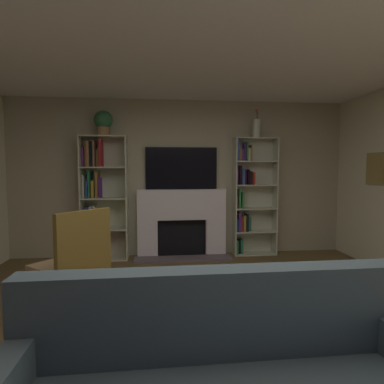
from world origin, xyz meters
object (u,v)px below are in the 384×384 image
at_px(bookshelf_left, 99,200).
at_px(armchair, 74,261).
at_px(tv, 181,168).
at_px(bookshelf_right, 250,196).
at_px(vase_with_flowers, 256,128).
at_px(fireplace, 182,222).
at_px(potted_plant, 103,122).

relative_size(bookshelf_left, armchair, 1.86).
height_order(tv, bookshelf_right, bookshelf_right).
bearing_deg(vase_with_flowers, armchair, -141.84).
xyz_separation_m(fireplace, bookshelf_left, (-1.33, -0.03, 0.38)).
distance_m(fireplace, bookshelf_left, 1.38).
height_order(tv, armchair, tv).
distance_m(bookshelf_left, potted_plant, 1.23).
distance_m(tv, potted_plant, 1.44).
bearing_deg(vase_with_flowers, bookshelf_right, 144.99).
relative_size(bookshelf_right, armchair, 1.86).
relative_size(tv, potted_plant, 2.99).
relative_size(fireplace, vase_with_flowers, 3.32).
relative_size(tv, armchair, 1.12).
bearing_deg(tv, bookshelf_left, -175.92).
distance_m(fireplace, tv, 0.89).
bearing_deg(tv, potted_plant, -174.45).
relative_size(potted_plant, vase_with_flowers, 0.84).
height_order(bookshelf_left, potted_plant, potted_plant).
xyz_separation_m(fireplace, tv, (0.00, 0.07, 0.88)).
bearing_deg(armchair, vase_with_flowers, 38.16).
xyz_separation_m(bookshelf_right, potted_plant, (-2.39, -0.06, 1.19)).
xyz_separation_m(bookshelf_right, vase_with_flowers, (0.08, -0.06, 1.13)).
distance_m(tv, armchair, 2.56).
height_order(fireplace, tv, tv).
bearing_deg(fireplace, armchair, -121.65).
height_order(fireplace, potted_plant, potted_plant).
height_order(fireplace, vase_with_flowers, vase_with_flowers).
distance_m(tv, bookshelf_left, 1.42).
height_order(bookshelf_right, vase_with_flowers, vase_with_flowers).
bearing_deg(fireplace, bookshelf_right, 0.21).
relative_size(fireplace, tv, 1.32).
bearing_deg(fireplace, potted_plant, -177.58).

